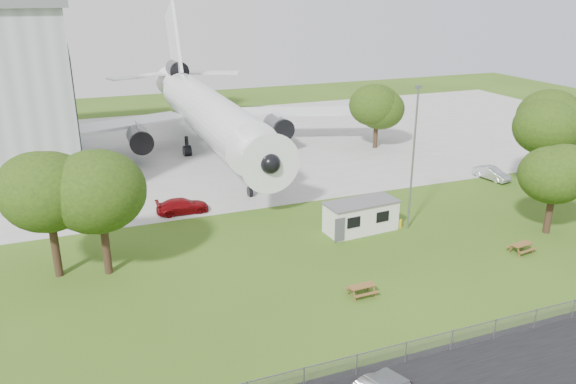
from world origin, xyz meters
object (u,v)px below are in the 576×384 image
object	(u,v)px
site_cabin	(361,216)
picnic_east	(521,253)
picnic_west	(361,296)
airliner	(206,110)

from	to	relation	value
site_cabin	picnic_east	distance (m)	12.72
picnic_west	site_cabin	bearing A→B (deg)	60.43
airliner	site_cabin	world-z (taller)	airliner
site_cabin	picnic_east	xyz separation A→B (m)	(9.58, -8.27, -1.31)
picnic_east	airliner	bearing A→B (deg)	104.04
airliner	picnic_east	xyz separation A→B (m)	(15.76, -36.94, -5.27)
airliner	picnic_west	distance (m)	38.59
picnic_west	picnic_east	bearing A→B (deg)	3.18
site_cabin	picnic_east	world-z (taller)	site_cabin
site_cabin	airliner	bearing A→B (deg)	102.16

